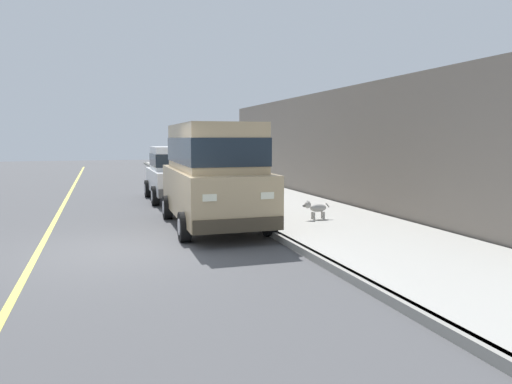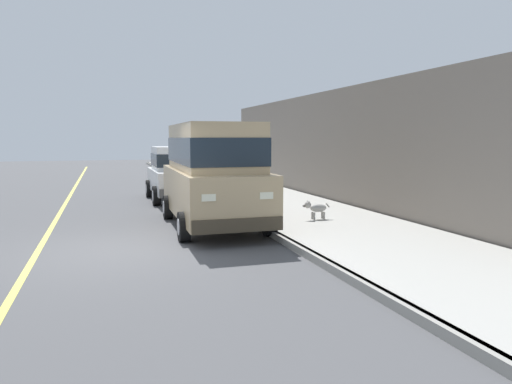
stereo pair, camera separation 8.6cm
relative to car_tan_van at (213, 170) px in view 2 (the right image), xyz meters
name	(u,v)px [view 2 (the right image)]	position (x,y,z in m)	size (l,w,h in m)	color
ground_plane	(124,249)	(-2.21, -1.80, -1.39)	(80.00, 80.00, 0.00)	#4C4C4F
curb	(276,235)	(0.99, -1.80, -1.32)	(0.16, 64.00, 0.14)	gray
sidewalk	(350,231)	(2.79, -1.80, -1.32)	(3.60, 64.00, 0.14)	#A8A59E
lane_centre_line	(36,255)	(-3.81, -1.80, -1.39)	(0.12, 57.60, 0.01)	#E0D64C
car_tan_van	(213,170)	(0.00, 0.00, 0.00)	(2.19, 4.93, 2.52)	tan
car_white_hatchback	(177,172)	(-0.10, 5.47, -0.42)	(1.98, 3.81, 1.88)	white
dog_grey	(316,208)	(2.54, -0.51, -0.97)	(0.75, 0.20, 0.49)	#999691
building_facade	(328,147)	(4.89, 3.60, 0.48)	(0.50, 20.00, 3.75)	slate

